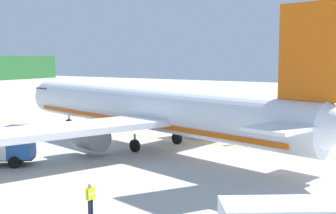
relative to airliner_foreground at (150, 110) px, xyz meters
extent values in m
cylinder|color=white|center=(0.15, 0.55, 0.11)|extent=(12.88, 35.77, 3.80)
cone|color=white|center=(5.06, 19.11, 0.11)|extent=(4.10, 3.24, 3.61)
cube|color=#192333|center=(4.49, 16.98, 0.96)|extent=(3.74, 3.15, 0.60)
cube|color=white|center=(-9.20, 0.95, -0.56)|extent=(16.66, 10.17, 0.50)
cylinder|color=slate|center=(-6.09, 1.99, -1.76)|extent=(2.95, 3.66, 2.20)
cube|color=white|center=(8.47, -3.72, -0.56)|extent=(16.55, 7.20, 0.50)
cylinder|color=slate|center=(6.28, -1.28, -1.76)|extent=(2.95, 3.66, 2.20)
cube|color=#D8590C|center=(-4.08, -15.40, 5.26)|extent=(1.47, 4.35, 6.50)
cube|color=white|center=(-4.08, -15.40, 0.51)|extent=(10.87, 5.75, 0.24)
cube|color=#D8590C|center=(0.15, 0.55, -0.94)|extent=(11.78, 32.25, 0.36)
cylinder|color=black|center=(3.65, 13.77, -2.84)|extent=(0.62, 1.15, 1.10)
cylinder|color=gray|center=(3.65, 13.77, -2.04)|extent=(0.20, 0.20, 0.50)
cylinder|color=black|center=(-2.75, -0.24, -2.84)|extent=(0.62, 1.15, 1.10)
cylinder|color=gray|center=(-2.75, -0.24, -2.04)|extent=(0.20, 0.20, 0.50)
cylinder|color=black|center=(2.28, -1.57, -2.84)|extent=(0.62, 1.15, 1.10)
cylinder|color=gray|center=(2.28, -1.57, -2.04)|extent=(0.20, 0.20, 0.50)
cube|color=#2659A5|center=(-11.20, 4.42, -1.89)|extent=(2.84, 2.75, 1.80)
cube|color=#192333|center=(-10.70, 3.74, -1.53)|extent=(1.54, 1.15, 0.94)
cylinder|color=black|center=(-10.49, 5.31, -2.94)|extent=(0.76, 0.89, 0.90)
cylinder|color=black|center=(-12.26, 4.01, -2.94)|extent=(0.76, 0.89, 0.90)
cylinder|color=#191E33|center=(-16.80, -7.57, -2.97)|extent=(0.14, 0.14, 0.84)
cylinder|color=#191E33|center=(-16.98, -7.55, -2.97)|extent=(0.14, 0.14, 0.84)
cube|color=#CCE519|center=(-16.89, -7.56, -2.23)|extent=(0.46, 0.27, 0.63)
cube|color=silver|center=(-16.89, -7.56, -2.20)|extent=(0.47, 0.28, 0.06)
sphere|color=tan|center=(-16.89, -7.56, -1.81)|extent=(0.23, 0.23, 0.23)
cylinder|color=#CCE519|center=(-16.63, -7.59, -2.20)|extent=(0.09, 0.09, 0.60)
cylinder|color=#CCE519|center=(-17.16, -7.53, -2.20)|extent=(0.09, 0.09, 0.60)
cylinder|color=#191E33|center=(4.93, -6.65, -2.99)|extent=(0.14, 0.14, 0.79)
cylinder|color=#191E33|center=(5.06, -6.53, -2.99)|extent=(0.14, 0.14, 0.79)
cube|color=#CCE519|center=(5.00, -6.59, -2.30)|extent=(0.47, 0.46, 0.60)
cube|color=silver|center=(5.00, -6.59, -2.27)|extent=(0.49, 0.47, 0.06)
sphere|color=tan|center=(5.00, -6.59, -1.89)|extent=(0.21, 0.21, 0.21)
cylinder|color=#CCE519|center=(4.80, -6.77, -2.27)|extent=(0.09, 0.09, 0.57)
cylinder|color=#CCE519|center=(5.20, -6.41, -2.27)|extent=(0.09, 0.09, 0.57)
cube|color=yellow|center=(3.96, -4.45, -3.39)|extent=(0.30, 60.00, 0.01)
camera|label=1|loc=(-34.46, -23.21, 4.97)|focal=48.37mm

